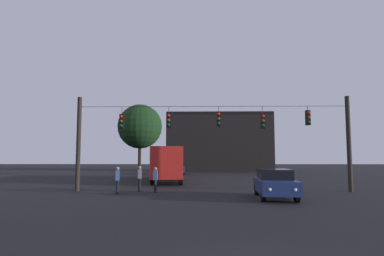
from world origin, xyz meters
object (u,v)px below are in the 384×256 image
object	(u,v)px
pedestrian_crossing_center	(139,177)
pedestrian_crossing_right	(117,179)
tree_left_silhouette	(140,127)
city_bus	(167,161)
pedestrian_crossing_left	(155,178)
car_far_left	(178,168)
car_near_right	(275,183)

from	to	relation	value
pedestrian_crossing_center	pedestrian_crossing_right	xyz separation A→B (m)	(-1.03, -1.56, -0.01)
pedestrian_crossing_right	tree_left_silhouette	xyz separation A→B (m)	(-2.22, 19.73, 4.95)
city_bus	pedestrian_crossing_left	distance (m)	9.88
pedestrian_crossing_left	pedestrian_crossing_center	bearing A→B (deg)	145.81
pedestrian_crossing_right	pedestrian_crossing_center	bearing A→B (deg)	56.67
pedestrian_crossing_left	car_far_left	bearing A→B (deg)	90.22
car_near_right	city_bus	bearing A→B (deg)	118.59
pedestrian_crossing_center	pedestrian_crossing_right	distance (m)	1.87
city_bus	pedestrian_crossing_left	size ratio (longest dim) A/B	7.23
city_bus	pedestrian_crossing_center	size ratio (longest dim) A/B	6.98
city_bus	car_near_right	bearing A→B (deg)	-61.41
car_far_left	pedestrian_crossing_center	size ratio (longest dim) A/B	2.73
pedestrian_crossing_left	car_near_right	bearing A→B (deg)	-23.37
tree_left_silhouette	car_near_right	bearing A→B (deg)	-63.21
pedestrian_crossing_center	pedestrian_crossing_right	bearing A→B (deg)	-123.33
city_bus	pedestrian_crossing_right	size ratio (longest dim) A/B	7.02
city_bus	tree_left_silhouette	size ratio (longest dim) A/B	1.32
car_far_left	pedestrian_crossing_center	xyz separation A→B (m)	(-1.03, -21.88, 0.11)
car_far_left	tree_left_silhouette	size ratio (longest dim) A/B	0.52
pedestrian_crossing_center	pedestrian_crossing_left	bearing A→B (deg)	-34.19
car_far_left	pedestrian_crossing_right	xyz separation A→B (m)	(-2.05, -23.44, 0.10)
car_far_left	pedestrian_crossing_left	xyz separation A→B (m)	(0.08, -22.64, 0.07)
pedestrian_crossing_right	tree_left_silhouette	bearing A→B (deg)	96.43
car_far_left	pedestrian_crossing_right	size ratio (longest dim) A/B	2.75
pedestrian_crossing_left	pedestrian_crossing_center	distance (m)	1.35
city_bus	pedestrian_crossing_left	world-z (taller)	city_bus
car_near_right	pedestrian_crossing_center	size ratio (longest dim) A/B	2.76
car_near_right	pedestrian_crossing_center	world-z (taller)	pedestrian_crossing_center
car_far_left	pedestrian_crossing_center	bearing A→B (deg)	-92.69
car_far_left	pedestrian_crossing_left	distance (m)	22.64
pedestrian_crossing_center	tree_left_silhouette	size ratio (longest dim) A/B	0.19
car_near_right	pedestrian_crossing_left	distance (m)	7.24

